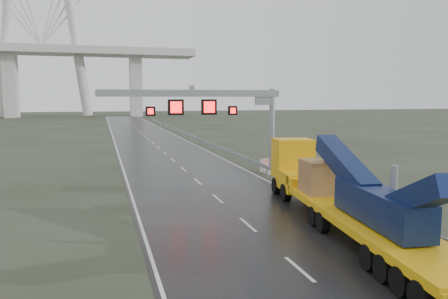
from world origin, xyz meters
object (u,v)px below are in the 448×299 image
object	(u,v)px
sign_gantry	(217,108)
heavy_haul_truck	(332,188)
striped_barrier	(265,165)
exit_sign_pair	(297,160)

from	to	relation	value
sign_gantry	heavy_haul_truck	xyz separation A→B (m)	(2.45, -14.29, -3.88)
heavy_haul_truck	striped_barrier	world-z (taller)	heavy_haul_truck
heavy_haul_truck	striped_barrier	xyz separation A→B (m)	(2.04, 15.12, -1.15)
heavy_haul_truck	exit_sign_pair	bearing A→B (deg)	81.16
exit_sign_pair	striped_barrier	distance (m)	4.36
exit_sign_pair	striped_barrier	xyz separation A→B (m)	(-1.11, 4.09, -1.02)
sign_gantry	exit_sign_pair	xyz separation A→B (m)	(5.60, -3.26, -4.01)
heavy_haul_truck	striped_barrier	distance (m)	15.30
exit_sign_pair	striped_barrier	size ratio (longest dim) A/B	1.98
sign_gantry	heavy_haul_truck	bearing A→B (deg)	-80.28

